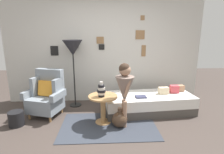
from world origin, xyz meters
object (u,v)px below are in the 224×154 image
Objects in this scene: person_child at (125,87)px; book_on_daybed at (141,97)px; armchair at (47,95)px; side_table at (103,104)px; demijohn_near at (120,119)px; magazine_basket at (16,119)px; vase_striped at (101,90)px; daybed at (148,103)px; floor_lamp at (73,50)px.

person_child is 5.48× the size of book_on_daybed.
armchair is 1.26m from side_table.
magazine_basket is (-1.95, 0.15, -0.01)m from demijohn_near.
demijohn_near is (0.31, -0.18, -0.25)m from side_table.
side_table is at bearing 149.15° from demijohn_near.
magazine_basket is (-0.46, -0.46, -0.30)m from armchair.
person_child is (1.58, -0.59, 0.34)m from armchair.
armchair reaches higher than vase_striped.
daybed is 6.83× the size of vase_striped.
magazine_basket is (-2.03, 0.13, -0.64)m from person_child.
armchair is 0.49× the size of daybed.
armchair reaches higher than demijohn_near.
armchair is 1.72m from person_child.
floor_lamp reaches higher than demijohn_near.
person_child is 0.70m from book_on_daybed.
person_child is (-0.61, -0.62, 0.58)m from daybed.
side_table reaches higher than book_on_daybed.
armchair is at bearing -137.15° from floor_lamp.
person_child reaches higher than magazine_basket.
magazine_basket is at bearing -136.05° from floor_lamp.
vase_striped reaches higher than magazine_basket.
person_child is at bearing 13.26° from demijohn_near.
daybed is 0.95m from demijohn_near.
floor_lamp is at bearing 156.94° from book_on_daybed.
floor_lamp reaches higher than vase_striped.
daybed is 7.01× the size of magazine_basket.
vase_striped is at bearing -158.09° from book_on_daybed.
book_on_daybed reaches higher than daybed.
person_child is 4.30× the size of magazine_basket.
magazine_basket is (-0.97, -0.94, -1.21)m from floor_lamp.
vase_striped is 1.31× the size of book_on_daybed.
daybed is 1.04m from person_child.
floor_lamp reaches higher than book_on_daybed.
demijohn_near is at bearing -137.64° from daybed.
daybed is 1.63× the size of person_child.
armchair is 1.98m from book_on_daybed.
demijohn_near is 1.34× the size of magazine_basket.
floor_lamp reaches higher than person_child.
vase_striped is at bearing -56.07° from floor_lamp.
armchair is at bearing 175.85° from book_on_daybed.
book_on_daybed reaches higher than magazine_basket.
vase_striped is at bearing 164.46° from person_child.
armchair is 0.81× the size of person_child.
person_child is 3.20× the size of demijohn_near.
vase_striped is 0.92m from book_on_daybed.
book_on_daybed is at bearing -23.06° from floor_lamp.
armchair is at bearing -179.32° from daybed.
vase_striped is 1.33m from floor_lamp.
book_on_daybed reaches higher than demijohn_near.
vase_striped is 0.24× the size of person_child.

